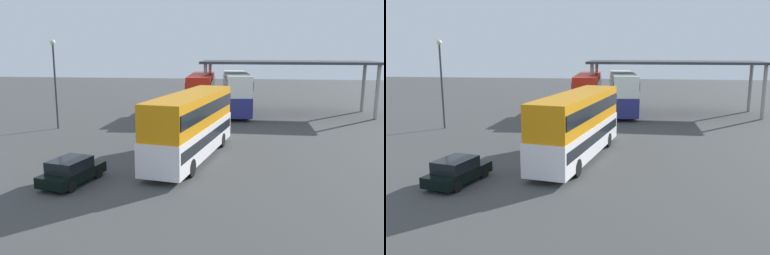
% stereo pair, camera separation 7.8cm
% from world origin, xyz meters
% --- Properties ---
extents(ground_plane, '(140.00, 140.00, 0.00)m').
position_xyz_m(ground_plane, '(0.00, 0.00, 0.00)').
color(ground_plane, '#414242').
extents(double_decker_main, '(4.52, 11.62, 4.14)m').
position_xyz_m(double_decker_main, '(1.00, 2.28, 2.27)').
color(double_decker_main, white).
rests_on(double_decker_main, ground_plane).
extents(parked_hatchback, '(2.50, 4.06, 1.35)m').
position_xyz_m(parked_hatchback, '(-4.56, -3.25, 0.67)').
color(parked_hatchback, black).
rests_on(parked_hatchback, ground_plane).
extents(double_decker_near_canopy, '(2.76, 10.38, 4.16)m').
position_xyz_m(double_decker_near_canopy, '(-0.20, 20.41, 2.28)').
color(double_decker_near_canopy, orange).
rests_on(double_decker_near_canopy, ground_plane).
extents(double_decker_mid_row, '(3.34, 11.21, 4.31)m').
position_xyz_m(double_decker_mid_row, '(3.47, 20.62, 2.36)').
color(double_decker_mid_row, navy).
rests_on(double_decker_mid_row, ground_plane).
extents(depot_canopy, '(18.18, 6.50, 5.54)m').
position_xyz_m(depot_canopy, '(8.80, 21.24, 5.17)').
color(depot_canopy, '#33353A').
rests_on(depot_canopy, ground_plane).
extents(lamppost_tall, '(0.44, 0.44, 7.58)m').
position_xyz_m(lamppost_tall, '(-11.78, 10.40, 4.79)').
color(lamppost_tall, '#33353A').
rests_on(lamppost_tall, ground_plane).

